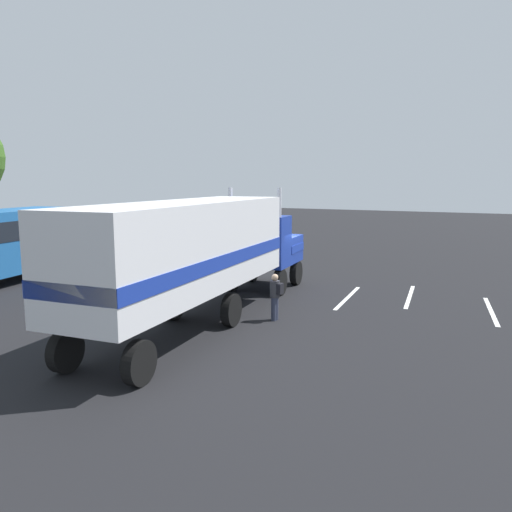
{
  "coord_description": "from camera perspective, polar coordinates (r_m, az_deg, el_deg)",
  "views": [
    {
      "loc": [
        -20.61,
        -9.07,
        4.82
      ],
      "look_at": [
        -1.48,
        0.33,
        1.6
      ],
      "focal_mm": 35.44,
      "sensor_mm": 36.0,
      "label": 1
    }
  ],
  "objects": [
    {
      "name": "ground_plane",
      "position": [
        23.03,
        2.35,
        -3.5
      ],
      "size": [
        120.0,
        120.0,
        0.0
      ],
      "primitive_type": "plane",
      "color": "black"
    },
    {
      "name": "lane_stripe_near",
      "position": [
        21.25,
        10.3,
        -4.64
      ],
      "size": [
        4.4,
        0.42,
        0.01
      ],
      "primitive_type": "cube",
      "rotation": [
        0.0,
        0.0,
        0.06
      ],
      "color": "silver",
      "rests_on": "ground_plane"
    },
    {
      "name": "lane_stripe_mid",
      "position": [
        22.07,
        16.95,
        -4.39
      ],
      "size": [
        4.39,
        0.58,
        0.01
      ],
      "primitive_type": "cube",
      "rotation": [
        0.0,
        0.0,
        0.1
      ],
      "color": "silver",
      "rests_on": "ground_plane"
    },
    {
      "name": "lane_stripe_far",
      "position": [
        20.76,
        24.99,
        -5.64
      ],
      "size": [
        4.39,
        0.7,
        0.01
      ],
      "primitive_type": "cube",
      "rotation": [
        0.0,
        0.0,
        0.12
      ],
      "color": "silver",
      "rests_on": "ground_plane"
    },
    {
      "name": "semi_truck",
      "position": [
        17.04,
        -6.08,
        0.8
      ],
      "size": [
        14.32,
        3.91,
        4.5
      ],
      "color": "#193399",
      "rests_on": "ground_plane"
    },
    {
      "name": "person_bystander",
      "position": [
        17.44,
        2.2,
        -4.43
      ],
      "size": [
        0.34,
        0.46,
        1.63
      ],
      "color": "#2D3347",
      "rests_on": "ground_plane"
    }
  ]
}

